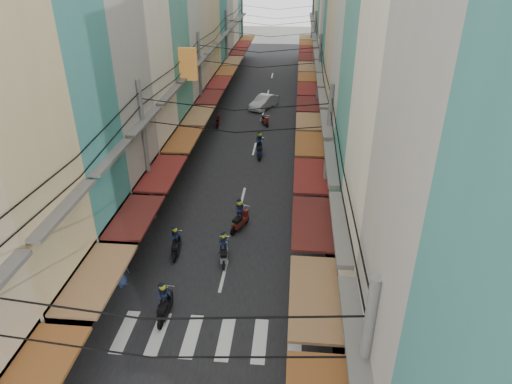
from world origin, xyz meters
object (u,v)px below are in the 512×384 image
Objects in this scene: market_umbrella at (389,308)px; white_car at (264,108)px; bicycle at (367,263)px; traffic_sign at (360,304)px.

white_car is at bearing 102.99° from market_umbrella.
market_umbrella reaches higher than bicycle.
traffic_sign reaches higher than bicycle.
market_umbrella reaches higher than white_car.
market_umbrella is at bearing -52.24° from white_car.
white_car is at bearing 101.23° from traffic_sign.
bicycle is 5.77m from traffic_sign.
traffic_sign is at bearing -54.01° from white_car.
bicycle is 0.64× the size of market_umbrella.
white_car is 1.66× the size of traffic_sign.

